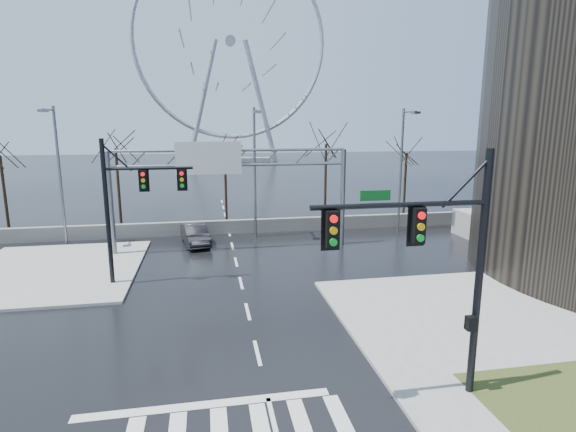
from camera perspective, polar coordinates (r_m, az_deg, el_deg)
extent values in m
plane|color=black|center=(18.23, -3.91, -16.94)|extent=(260.00, 260.00, 0.00)
cube|color=gray|center=(23.09, 21.45, -11.21)|extent=(12.00, 10.00, 0.15)
cube|color=gray|center=(30.68, -27.70, -6.17)|extent=(10.00, 12.00, 0.15)
cube|color=#2A3817|center=(17.52, 31.20, -19.37)|extent=(5.00, 4.00, 0.02)
cube|color=slate|center=(36.90, -7.48, -1.36)|extent=(52.00, 0.50, 1.10)
cylinder|color=black|center=(15.24, 23.09, -7.30)|extent=(0.24, 0.24, 8.00)
cylinder|color=black|center=(13.36, 14.17, 1.37)|extent=(5.40, 0.16, 0.16)
cube|color=black|center=(13.55, 16.24, -1.18)|extent=(0.35, 0.28, 1.05)
cube|color=black|center=(12.62, 5.60, -1.70)|extent=(0.35, 0.28, 1.05)
cylinder|color=black|center=(25.93, -21.97, 0.25)|extent=(0.24, 0.24, 8.00)
cylinder|color=black|center=(25.23, -17.24, 5.79)|extent=(4.60, 0.16, 0.16)
cube|color=black|center=(25.18, -17.87, 4.37)|extent=(0.35, 0.28, 1.05)
cube|color=black|center=(25.00, -13.32, 4.56)|extent=(0.35, 0.28, 1.05)
cylinder|color=slate|center=(32.00, -21.58, 1.35)|extent=(0.36, 0.36, 7.00)
cylinder|color=slate|center=(32.85, 6.94, 2.31)|extent=(0.36, 0.36, 7.00)
cylinder|color=slate|center=(31.05, -7.29, 8.28)|extent=(16.00, 0.20, 0.20)
cylinder|color=slate|center=(31.12, -7.25, 6.44)|extent=(16.00, 0.20, 0.20)
cube|color=#0B5319|center=(30.88, -10.06, 7.25)|extent=(4.20, 0.10, 2.00)
cube|color=silver|center=(30.82, -10.05, 7.24)|extent=(4.40, 0.02, 2.20)
cylinder|color=slate|center=(36.14, -26.96, 4.38)|extent=(0.20, 0.20, 10.00)
cylinder|color=slate|center=(34.92, -28.17, 11.82)|extent=(0.12, 2.20, 0.12)
cube|color=slate|center=(33.96, -28.67, 11.66)|extent=(0.50, 0.70, 0.18)
cylinder|color=slate|center=(34.85, -4.24, 5.37)|extent=(0.20, 0.20, 10.00)
cylinder|color=slate|center=(33.58, -4.15, 13.18)|extent=(0.12, 2.20, 0.12)
cube|color=slate|center=(32.58, -3.95, 13.06)|extent=(0.50, 0.70, 0.18)
cylinder|color=slate|center=(38.05, 14.12, 5.57)|extent=(0.20, 0.20, 10.00)
cylinder|color=slate|center=(36.89, 15.20, 12.66)|extent=(0.12, 2.20, 0.12)
cube|color=slate|center=(35.98, 15.89, 12.51)|extent=(0.50, 0.70, 0.18)
cylinder|color=black|center=(43.49, -32.32, 2.38)|extent=(0.24, 0.24, 6.30)
cylinder|color=black|center=(40.47, -20.71, 3.19)|extent=(0.24, 0.24, 6.75)
cylinder|color=black|center=(40.89, -7.91, 3.26)|extent=(0.24, 0.24, 5.85)
cylinder|color=black|center=(41.21, 4.77, 4.21)|extent=(0.24, 0.24, 7.02)
cylinder|color=black|center=(44.48, 14.61, 3.83)|extent=(0.24, 0.24, 6.12)
cube|color=gray|center=(111.46, -6.98, 7.14)|extent=(18.00, 6.00, 1.00)
torus|color=#B2B2B7|center=(112.83, -7.34, 21.20)|extent=(45.00, 1.00, 45.00)
cylinder|color=#B2B2B7|center=(112.83, -7.34, 21.20)|extent=(2.40, 1.50, 2.40)
cylinder|color=#B2B2B7|center=(111.08, -10.87, 13.98)|extent=(8.28, 1.20, 28.82)
cylinder|color=#B2B2B7|center=(111.93, -3.46, 14.14)|extent=(8.28, 1.20, 28.82)
imported|color=black|center=(33.84, -11.68, -2.31)|extent=(2.42, 4.80, 1.51)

